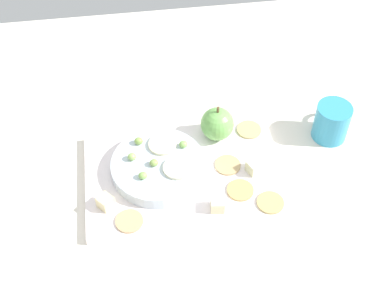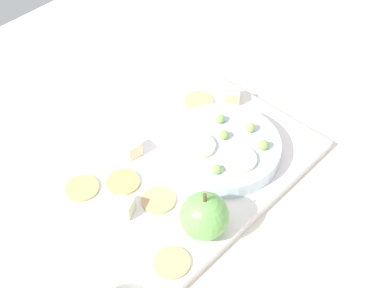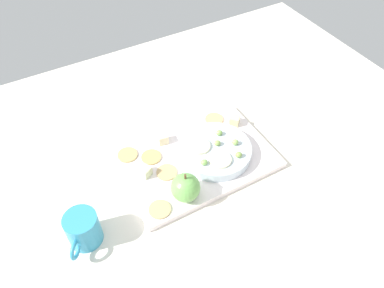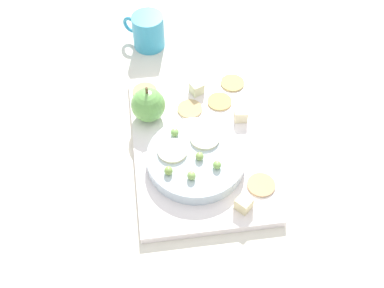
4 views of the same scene
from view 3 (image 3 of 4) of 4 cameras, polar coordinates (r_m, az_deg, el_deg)
table at (r=95.64cm, az=2.41°, el=-2.70°), size 133.77×109.70×3.68cm
platter at (r=92.47cm, az=0.68°, el=-2.46°), size 36.65×24.17×1.57cm
serving_dish at (r=91.91cm, az=3.55°, el=-1.04°), size 17.51×17.51×2.49cm
apple_whole at (r=82.36cm, az=-0.99°, el=-6.60°), size 6.54×6.54×6.54cm
apple_stem at (r=79.26cm, az=-1.03°, el=-4.95°), size 0.50×0.50×1.20cm
cheese_cube_0 at (r=88.37cm, az=-7.09°, el=-4.13°), size 3.20×3.20×2.41cm
cheese_cube_1 at (r=94.85cm, az=-4.46°, el=0.81°), size 2.66×2.66×2.41cm
cheese_cube_2 at (r=99.82cm, az=6.46°, el=3.55°), size 3.40×3.40×2.41cm
cracker_0 at (r=83.15cm, az=-4.89°, el=-9.82°), size 4.88×4.88×0.40cm
cracker_1 at (r=93.62cm, az=-9.72°, el=-1.62°), size 4.88×4.88×0.40cm
cracker_2 at (r=92.35cm, az=-6.18°, el=-1.97°), size 4.88×4.88×0.40cm
cracker_3 at (r=101.17cm, az=3.37°, el=3.75°), size 4.88×4.88×0.40cm
cracker_4 at (r=89.00cm, az=-3.84°, el=-4.30°), size 4.88×4.88×0.40cm
grape_0 at (r=93.50cm, az=4.15°, el=1.70°), size 1.61×1.45×1.33cm
grape_1 at (r=91.11cm, az=3.87°, el=0.14°), size 1.61×1.45×1.29cm
grape_2 at (r=86.92cm, az=1.85°, el=-2.79°), size 1.61×1.45×1.33cm
grape_3 at (r=89.00cm, az=7.08°, el=-1.62°), size 1.61×1.45×1.41cm
grape_4 at (r=91.59cm, az=6.56°, el=0.27°), size 1.61×1.45×1.45cm
apple_slice_0 at (r=88.22cm, az=4.40°, el=-2.31°), size 5.30×5.30×0.60cm
apple_slice_1 at (r=90.73cm, az=1.12°, el=-0.31°), size 5.30×5.30×0.60cm
cup at (r=80.95cm, az=-16.16°, el=-12.33°), size 7.77×8.99×7.70cm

